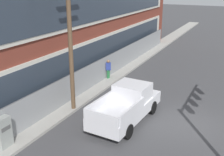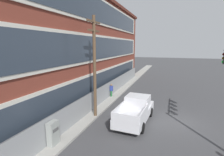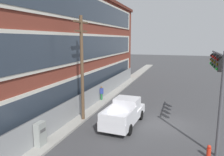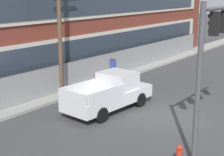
{
  "view_description": "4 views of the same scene",
  "coord_description": "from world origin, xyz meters",
  "px_view_note": "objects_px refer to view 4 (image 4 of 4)",
  "views": [
    {
      "loc": [
        -14.51,
        -2.35,
        7.7
      ],
      "look_at": [
        -0.88,
        4.42,
        2.36
      ],
      "focal_mm": 45.0,
      "sensor_mm": 36.0,
      "label": 1
    },
    {
      "loc": [
        -14.55,
        0.73,
        6.2
      ],
      "look_at": [
        -1.18,
        5.38,
        3.56
      ],
      "focal_mm": 28.0,
      "sensor_mm": 36.0,
      "label": 2
    },
    {
      "loc": [
        -17.17,
        -0.86,
        6.74
      ],
      "look_at": [
        -1.62,
        4.23,
        3.83
      ],
      "focal_mm": 35.0,
      "sensor_mm": 36.0,
      "label": 3
    },
    {
      "loc": [
        -15.46,
        -7.77,
        6.48
      ],
      "look_at": [
        -1.54,
        2.88,
        1.99
      ],
      "focal_mm": 55.0,
      "sensor_mm": 36.0,
      "label": 4
    }
  ],
  "objects_px": {
    "traffic_signal_mast": "(219,41)",
    "pickup_truck_white": "(110,93)",
    "fire_hydrant": "(179,155)",
    "pedestrian_near_cabinet": "(113,66)",
    "utility_pole_near_corner": "(59,22)"
  },
  "relations": [
    {
      "from": "pickup_truck_white",
      "to": "fire_hydrant",
      "type": "xyz_separation_m",
      "value": [
        -3.35,
        -5.91,
        -0.58
      ]
    },
    {
      "from": "traffic_signal_mast",
      "to": "pickup_truck_white",
      "type": "xyz_separation_m",
      "value": [
        1.22,
        6.36,
        -3.61
      ]
    },
    {
      "from": "pedestrian_near_cabinet",
      "to": "pickup_truck_white",
      "type": "bearing_deg",
      "value": -144.03
    },
    {
      "from": "pedestrian_near_cabinet",
      "to": "fire_hydrant",
      "type": "xyz_separation_m",
      "value": [
        -9.01,
        -10.02,
        -0.59
      ]
    },
    {
      "from": "pickup_truck_white",
      "to": "fire_hydrant",
      "type": "bearing_deg",
      "value": -119.52
    },
    {
      "from": "pickup_truck_white",
      "to": "utility_pole_near_corner",
      "type": "bearing_deg",
      "value": 95.34
    },
    {
      "from": "pedestrian_near_cabinet",
      "to": "fire_hydrant",
      "type": "height_order",
      "value": "pedestrian_near_cabinet"
    },
    {
      "from": "fire_hydrant",
      "to": "pedestrian_near_cabinet",
      "type": "bearing_deg",
      "value": 48.04
    },
    {
      "from": "utility_pole_near_corner",
      "to": "pedestrian_near_cabinet",
      "type": "relative_size",
      "value": 5.07
    },
    {
      "from": "pedestrian_near_cabinet",
      "to": "traffic_signal_mast",
      "type": "bearing_deg",
      "value": -123.32
    },
    {
      "from": "pickup_truck_white",
      "to": "pedestrian_near_cabinet",
      "type": "bearing_deg",
      "value": 35.97
    },
    {
      "from": "utility_pole_near_corner",
      "to": "fire_hydrant",
      "type": "relative_size",
      "value": 10.98
    },
    {
      "from": "traffic_signal_mast",
      "to": "fire_hydrant",
      "type": "relative_size",
      "value": 7.85
    },
    {
      "from": "pickup_truck_white",
      "to": "utility_pole_near_corner",
      "type": "distance_m",
      "value": 5.14
    },
    {
      "from": "pickup_truck_white",
      "to": "pedestrian_near_cabinet",
      "type": "xyz_separation_m",
      "value": [
        5.66,
        4.11,
        0.02
      ]
    }
  ]
}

